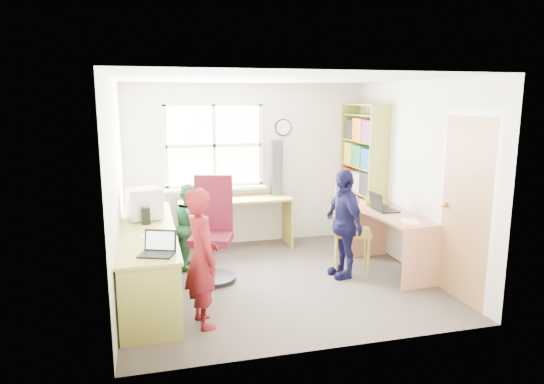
# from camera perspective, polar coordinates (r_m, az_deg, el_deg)

# --- Properties ---
(room) EXTENTS (3.64, 3.44, 2.44)m
(room) POSITION_cam_1_polar(r_m,az_deg,el_deg) (5.76, 0.49, 1.36)
(room) COLOR #433A34
(room) RESTS_ON ground
(l_desk) EXTENTS (2.38, 2.95, 0.75)m
(l_desk) POSITION_cam_1_polar(r_m,az_deg,el_deg) (5.39, -12.21, -7.94)
(l_desk) COLOR #A8A643
(l_desk) RESTS_ON ground
(right_desk) EXTENTS (0.68, 1.32, 0.74)m
(right_desk) POSITION_cam_1_polar(r_m,az_deg,el_deg) (6.35, 14.21, -4.36)
(right_desk) COLOR tan
(right_desk) RESTS_ON ground
(bookshelf) EXTENTS (0.30, 1.02, 2.10)m
(bookshelf) POSITION_cam_1_polar(r_m,az_deg,el_deg) (7.38, 10.62, 1.58)
(bookshelf) COLOR #A8A643
(bookshelf) RESTS_ON ground
(swivel_chair) EXTENTS (0.74, 0.74, 1.26)m
(swivel_chair) POSITION_cam_1_polar(r_m,az_deg,el_deg) (5.95, -7.03, -5.10)
(swivel_chair) COLOR black
(swivel_chair) RESTS_ON ground
(wooden_chair) EXTENTS (0.59, 0.59, 1.06)m
(wooden_chair) POSITION_cam_1_polar(r_m,az_deg,el_deg) (6.26, 8.69, -4.03)
(wooden_chair) COLOR olive
(wooden_chair) RESTS_ON ground
(crt_monitor) EXTENTS (0.44, 0.41, 0.38)m
(crt_monitor) POSITION_cam_1_polar(r_m,az_deg,el_deg) (5.99, -14.76, -1.32)
(crt_monitor) COLOR white
(crt_monitor) RESTS_ON l_desk
(laptop_left) EXTENTS (0.38, 0.35, 0.21)m
(laptop_left) POSITION_cam_1_polar(r_m,az_deg,el_deg) (4.67, -13.25, -6.50)
(laptop_left) COLOR black
(laptop_left) RESTS_ON l_desk
(laptop_right) EXTENTS (0.30, 0.36, 0.24)m
(laptop_right) POSITION_cam_1_polar(r_m,az_deg,el_deg) (6.45, 12.78, -1.67)
(laptop_right) COLOR black
(laptop_right) RESTS_ON right_desk
(speaker_a) EXTENTS (0.10, 0.10, 0.19)m
(speaker_a) POSITION_cam_1_polar(r_m,az_deg,el_deg) (5.78, -14.61, -2.71)
(speaker_a) COLOR black
(speaker_a) RESTS_ON l_desk
(speaker_b) EXTENTS (0.12, 0.12, 0.19)m
(speaker_b) POSITION_cam_1_polar(r_m,az_deg,el_deg) (6.37, -14.28, -1.46)
(speaker_b) COLOR black
(speaker_b) RESTS_ON l_desk
(cd_tower) EXTENTS (0.17, 0.16, 0.82)m
(cd_tower) POSITION_cam_1_polar(r_m,az_deg,el_deg) (7.24, 0.54, 2.87)
(cd_tower) COLOR black
(cd_tower) RESTS_ON l_desk
(game_box) EXTENTS (0.36, 0.36, 0.06)m
(game_box) POSITION_cam_1_polar(r_m,az_deg,el_deg) (6.80, 12.20, -1.26)
(game_box) COLOR red
(game_box) RESTS_ON right_desk
(paper_a) EXTENTS (0.33, 0.39, 0.00)m
(paper_a) POSITION_cam_1_polar(r_m,az_deg,el_deg) (5.23, -13.53, -5.17)
(paper_a) COLOR white
(paper_a) RESTS_ON l_desk
(paper_b) EXTENTS (0.29, 0.34, 0.00)m
(paper_b) POSITION_cam_1_polar(r_m,az_deg,el_deg) (5.99, 15.95, -3.34)
(paper_b) COLOR white
(paper_b) RESTS_ON right_desk
(potted_plant) EXTENTS (0.20, 0.18, 0.31)m
(potted_plant) POSITION_cam_1_polar(r_m,az_deg,el_deg) (7.01, -6.81, 0.40)
(potted_plant) COLOR #2C6B2A
(potted_plant) RESTS_ON l_desk
(person_red) EXTENTS (0.41, 0.55, 1.36)m
(person_red) POSITION_cam_1_polar(r_m,az_deg,el_deg) (4.72, -8.23, -7.66)
(person_red) COLOR maroon
(person_red) RESTS_ON ground
(person_green) EXTENTS (0.50, 0.59, 1.11)m
(person_green) POSITION_cam_1_polar(r_m,az_deg,el_deg) (6.40, -9.47, -3.92)
(person_green) COLOR #2C703B
(person_green) RESTS_ON ground
(person_navy) EXTENTS (0.40, 0.81, 1.34)m
(person_navy) POSITION_cam_1_polar(r_m,az_deg,el_deg) (6.01, 8.39, -3.70)
(person_navy) COLOR #111238
(person_navy) RESTS_ON ground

